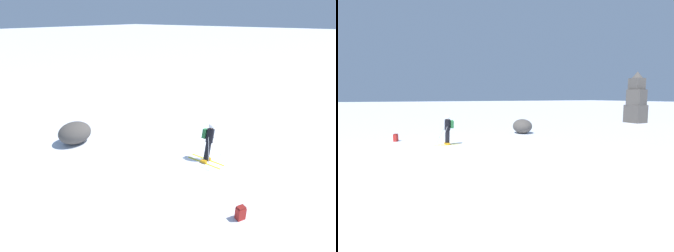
{
  "view_description": "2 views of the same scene",
  "coord_description": "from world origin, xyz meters",
  "views": [
    {
      "loc": [
        -10.64,
        -5.06,
        6.3
      ],
      "look_at": [
        -0.73,
        2.51,
        1.02
      ],
      "focal_mm": 28.0,
      "sensor_mm": 36.0,
      "label": 1
    },
    {
      "loc": [
        14.66,
        -3.35,
        2.91
      ],
      "look_at": [
        -0.57,
        3.7,
        1.03
      ],
      "focal_mm": 28.0,
      "sensor_mm": 36.0,
      "label": 2
    }
  ],
  "objects": [
    {
      "name": "ground_plane",
      "position": [
        0.0,
        0.0,
        0.0
      ],
      "size": [
        300.0,
        300.0,
        0.0
      ],
      "primitive_type": "plane",
      "color": "white"
    },
    {
      "name": "exposed_boulder_1",
      "position": [
        -3.6,
        6.54,
        0.57
      ],
      "size": [
        1.75,
        1.49,
        1.14
      ],
      "primitive_type": "ellipsoid",
      "color": "#4C4742",
      "rests_on": "ground"
    },
    {
      "name": "spare_backpack",
      "position": [
        -3.7,
        -2.79,
        0.24
      ],
      "size": [
        0.37,
        0.33,
        0.5
      ],
      "rotation": [
        0.0,
        0.0,
        2.66
      ],
      "color": "#AD231E",
      "rests_on": "ground"
    },
    {
      "name": "skier",
      "position": [
        -0.9,
        0.02,
        1.03
      ],
      "size": [
        1.29,
        1.74,
        1.85
      ],
      "rotation": [
        0.0,
        0.0,
        -0.03
      ],
      "color": "yellow",
      "rests_on": "ground"
    }
  ]
}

